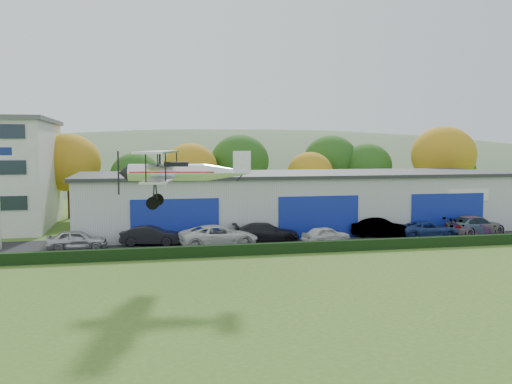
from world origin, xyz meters
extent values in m
plane|color=#3F631F|center=(0.00, 0.00, 0.00)|extent=(300.00, 300.00, 0.00)
cube|color=black|center=(3.00, 21.00, 0.03)|extent=(48.00, 9.00, 0.05)
cube|color=black|center=(3.00, 16.20, 0.40)|extent=(46.00, 0.60, 0.80)
cube|color=#B2B7BC|center=(5.00, 28.00, 2.50)|extent=(40.00, 12.00, 5.00)
cube|color=#2D3033|center=(5.00, 28.00, 5.15)|extent=(40.60, 12.60, 0.30)
cube|color=#14259D|center=(-7.00, 21.95, 1.80)|extent=(7.00, 0.12, 3.60)
cube|color=#14259D|center=(5.00, 21.95, 1.80)|extent=(7.00, 0.12, 3.60)
cube|color=#14259D|center=(17.00, 21.95, 1.80)|extent=(7.00, 0.12, 3.60)
cube|color=navy|center=(-19.50, 22.00, 7.40)|extent=(1.00, 0.04, 0.60)
cylinder|color=#3D2614|center=(-17.00, 40.00, 1.57)|extent=(0.36, 0.36, 3.15)
ellipsoid|color=#945912|center=(-17.00, 40.00, 6.03)|extent=(6.84, 6.84, 6.16)
cylinder|color=#3D2614|center=(-10.00, 38.00, 1.22)|extent=(0.36, 0.36, 2.45)
ellipsoid|color=#1E4C14|center=(-10.00, 38.00, 4.69)|extent=(5.32, 5.32, 4.79)
cylinder|color=#3D2614|center=(-4.00, 40.00, 1.40)|extent=(0.36, 0.36, 2.80)
ellipsoid|color=#945912|center=(-4.00, 40.00, 5.36)|extent=(6.08, 6.08, 5.47)
cylinder|color=#3D2614|center=(2.00, 42.00, 1.57)|extent=(0.36, 0.36, 3.15)
ellipsoid|color=#1E4C14|center=(2.00, 42.00, 6.03)|extent=(6.84, 6.84, 6.16)
cylinder|color=#3D2614|center=(10.00, 40.00, 1.22)|extent=(0.36, 0.36, 2.45)
ellipsoid|color=#945912|center=(10.00, 40.00, 4.69)|extent=(5.32, 5.32, 4.79)
cylinder|color=#3D2614|center=(18.00, 42.00, 1.40)|extent=(0.36, 0.36, 2.80)
ellipsoid|color=#1E4C14|center=(18.00, 42.00, 5.36)|extent=(6.08, 6.08, 5.47)
cylinder|color=#3D2614|center=(26.00, 38.00, 1.75)|extent=(0.36, 0.36, 3.50)
ellipsoid|color=#945912|center=(26.00, 38.00, 6.70)|extent=(7.60, 7.60, 6.84)
cylinder|color=#3D2614|center=(30.00, 42.00, 1.22)|extent=(0.36, 0.36, 2.45)
ellipsoid|color=#1E4C14|center=(30.00, 42.00, 4.69)|extent=(5.32, 5.32, 4.79)
cylinder|color=#3D2614|center=(-24.00, 44.00, 1.05)|extent=(0.36, 0.36, 2.10)
ellipsoid|color=#945912|center=(-24.00, 44.00, 4.02)|extent=(4.56, 4.56, 4.10)
cylinder|color=#3D2614|center=(14.00, 44.00, 1.57)|extent=(0.36, 0.36, 3.15)
ellipsoid|color=#1E4C14|center=(14.00, 44.00, 6.03)|extent=(6.84, 6.84, 6.16)
ellipsoid|color=#4C6642|center=(20.00, 140.00, -15.40)|extent=(320.00, 196.00, 56.00)
ellipsoid|color=#4C6642|center=(90.00, 140.00, -9.90)|extent=(240.00, 126.00, 36.00)
imported|color=silver|center=(-14.40, 20.69, 0.80)|extent=(4.40, 1.78, 1.50)
imported|color=black|center=(-8.94, 21.46, 0.82)|extent=(4.89, 2.50, 1.54)
imported|color=silver|center=(-3.85, 19.67, 0.89)|extent=(6.30, 3.42, 1.68)
imported|color=black|center=(0.21, 20.90, 0.82)|extent=(5.45, 2.46, 1.55)
imported|color=silver|center=(4.73, 19.31, 0.73)|extent=(4.26, 2.57, 1.36)
imported|color=gray|center=(10.28, 21.31, 0.85)|extent=(5.12, 3.49, 1.60)
imported|color=navy|center=(14.20, 20.28, 0.73)|extent=(5.08, 2.67, 1.36)
imported|color=gray|center=(18.91, 20.66, 0.87)|extent=(6.04, 3.46, 1.65)
cylinder|color=silver|center=(-8.30, 9.84, 6.26)|extent=(4.43, 1.74, 1.02)
cone|color=silver|center=(-4.94, 9.26, 6.26)|extent=(2.64, 1.43, 1.02)
cone|color=black|center=(-10.71, 10.25, 6.26)|extent=(0.73, 1.10, 1.02)
cube|color=#A5240B|center=(-7.96, 9.78, 6.32)|extent=(4.88, 1.84, 0.07)
cube|color=black|center=(-7.74, 9.74, 6.74)|extent=(1.46, 0.90, 0.28)
cube|color=silver|center=(-8.52, 9.88, 5.92)|extent=(2.79, 8.30, 0.11)
cube|color=silver|center=(-8.75, 9.92, 7.45)|extent=(2.98, 8.77, 0.11)
cylinder|color=black|center=(-9.53, 7.05, 6.69)|extent=(0.08, 0.08, 1.48)
cylinder|color=black|center=(-8.52, 6.88, 6.69)|extent=(0.08, 0.08, 1.48)
cylinder|color=black|center=(-8.52, 12.88, 6.69)|extent=(0.08, 0.08, 1.48)
cylinder|color=black|center=(-7.52, 12.70, 6.69)|extent=(0.08, 0.08, 1.48)
cylinder|color=black|center=(-8.81, 9.52, 7.06)|extent=(0.11, 0.25, 0.85)
cylinder|color=black|center=(-8.68, 10.31, 7.06)|extent=(0.11, 0.25, 0.85)
cylinder|color=black|center=(-9.05, 9.48, 5.30)|extent=(0.21, 0.79, 1.39)
cylinder|color=black|center=(-8.89, 10.43, 5.30)|extent=(0.21, 0.79, 1.39)
cylinder|color=black|center=(-8.97, 9.96, 4.61)|extent=(0.45, 2.14, 0.08)
cylinder|color=black|center=(-9.14, 8.95, 4.61)|extent=(0.74, 0.28, 0.73)
cylinder|color=black|center=(-8.80, 10.96, 4.61)|extent=(0.74, 0.28, 0.73)
cylinder|color=black|center=(-4.16, 9.12, 5.98)|extent=(0.42, 0.14, 0.48)
cube|color=silver|center=(-4.16, 9.12, 6.32)|extent=(1.51, 3.09, 0.07)
cube|color=silver|center=(-4.04, 9.10, 6.89)|extent=(1.02, 0.24, 1.25)
cube|color=black|center=(-11.01, 10.31, 6.26)|extent=(0.09, 0.15, 2.50)
camera|label=1|loc=(-10.10, -22.60, 7.81)|focal=39.28mm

